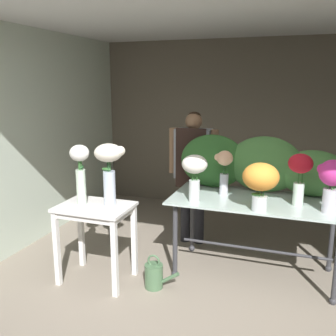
{
  "coord_description": "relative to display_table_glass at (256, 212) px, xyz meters",
  "views": [
    {
      "loc": [
        0.72,
        -2.08,
        1.97
      ],
      "look_at": [
        -0.47,
        1.3,
        1.15
      ],
      "focal_mm": 40.06,
      "sensor_mm": 36.0,
      "label": 1
    }
  ],
  "objects": [
    {
      "name": "side_table_white",
      "position": [
        -1.48,
        -0.64,
        -0.01
      ],
      "size": [
        0.71,
        0.52,
        0.79
      ],
      "color": "white",
      "rests_on": "ground"
    },
    {
      "name": "vase_white_roses_tall",
      "position": [
        -1.63,
        -0.64,
        0.47
      ],
      "size": [
        0.19,
        0.19,
        0.59
      ],
      "color": "silver",
      "rests_on": "side_table_white"
    },
    {
      "name": "vase_ivory_freesia",
      "position": [
        -0.58,
        -0.26,
        0.45
      ],
      "size": [
        0.26,
        0.25,
        0.47
      ],
      "color": "silver",
      "rests_on": "display_table_glass"
    },
    {
      "name": "florist",
      "position": [
        -0.83,
        0.57,
        0.33
      ],
      "size": [
        0.6,
        0.24,
        1.63
      ],
      "color": "#232328",
      "rests_on": "ground"
    },
    {
      "name": "display_table_glass",
      "position": [
        0.0,
        0.0,
        0.0
      ],
      "size": [
        1.71,
        0.85,
        0.82
      ],
      "color": "silver",
      "rests_on": "ground"
    },
    {
      "name": "ground_plane",
      "position": [
        -0.37,
        0.27,
        -0.68
      ],
      "size": [
        8.28,
        8.28,
        0.0
      ],
      "primitive_type": "plane",
      "color": "gray"
    },
    {
      "name": "vase_crimson_carnations",
      "position": [
        0.39,
        -0.06,
        0.47
      ],
      "size": [
        0.23,
        0.23,
        0.5
      ],
      "color": "silver",
      "rests_on": "display_table_glass"
    },
    {
      "name": "wall_back",
      "position": [
        -0.37,
        2.15,
        0.62
      ],
      "size": [
        4.8,
        0.12,
        2.61
      ],
      "primitive_type": "cube",
      "color": "#706656",
      "rests_on": "ground"
    },
    {
      "name": "vase_sunset_anemones",
      "position": [
        0.06,
        -0.34,
        0.43
      ],
      "size": [
        0.33,
        0.33,
        0.45
      ],
      "color": "silver",
      "rests_on": "display_table_glass"
    },
    {
      "name": "vase_magenta_tulips",
      "position": [
        0.66,
        -0.18,
        0.43
      ],
      "size": [
        0.25,
        0.23,
        0.49
      ],
      "color": "silver",
      "rests_on": "display_table_glass"
    },
    {
      "name": "foliage_backdrop",
      "position": [
        0.03,
        0.31,
        0.42
      ],
      "size": [
        1.76,
        0.32,
        0.6
      ],
      "color": "#2D6028",
      "rests_on": "display_table_glass"
    },
    {
      "name": "vase_peach_peonies",
      "position": [
        -0.35,
        0.06,
        0.42
      ],
      "size": [
        0.2,
        0.17,
        0.47
      ],
      "color": "silver",
      "rests_on": "display_table_glass"
    },
    {
      "name": "ceiling_slab",
      "position": [
        -0.37,
        0.27,
        1.99
      ],
      "size": [
        4.92,
        3.88,
        0.12
      ],
      "primitive_type": "cube",
      "color": "silver",
      "rests_on": "wall_back"
    },
    {
      "name": "wall_left",
      "position": [
        -2.77,
        0.27,
        0.62
      ],
      "size": [
        0.12,
        3.88,
        2.61
      ],
      "primitive_type": "cube",
      "color": "silver",
      "rests_on": "ground"
    },
    {
      "name": "watering_can",
      "position": [
        -0.88,
        -0.6,
        -0.56
      ],
      "size": [
        0.35,
        0.18,
        0.34
      ],
      "color": "#4C704C",
      "rests_on": "ground"
    },
    {
      "name": "vase_cream_lisianthus_tall",
      "position": [
        -1.34,
        -0.59,
        0.51
      ],
      "size": [
        0.29,
        0.27,
        0.61
      ],
      "color": "silver",
      "rests_on": "side_table_white"
    }
  ]
}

